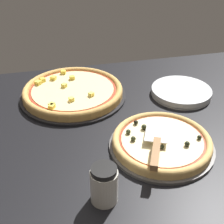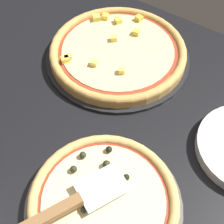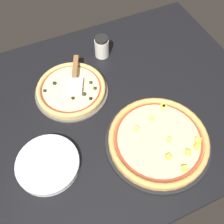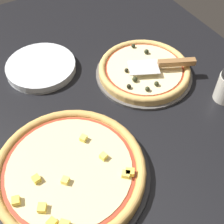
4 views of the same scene
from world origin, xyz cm
name	(u,v)px [view 3 (image 3 of 4)]	position (x,y,z in cm)	size (l,w,h in cm)	color
ground_plane	(95,113)	(0.00, 0.00, -1.80)	(152.76, 107.10, 3.60)	black
pizza_pan_front	(72,91)	(5.67, -14.14, 0.50)	(33.64, 33.64, 1.00)	#565451
pizza_front	(71,89)	(5.66, -14.12, 2.50)	(31.62, 31.62, 4.06)	#DBAD60
pizza_pan_back	(158,142)	(-17.60, 24.91, 0.50)	(42.92, 42.92, 1.00)	black
pizza_back	(159,140)	(-17.64, 24.92, 2.73)	(40.34, 40.34, 4.07)	tan
serving_spatula	(76,71)	(0.71, -20.66, 5.85)	(13.76, 22.70, 2.00)	silver
plate_stack	(48,164)	(25.89, 16.12, 1.40)	(24.42, 24.42, 2.80)	silver
parmesan_shaker	(102,47)	(-16.65, -30.81, 5.39)	(7.22, 7.22, 10.98)	silver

